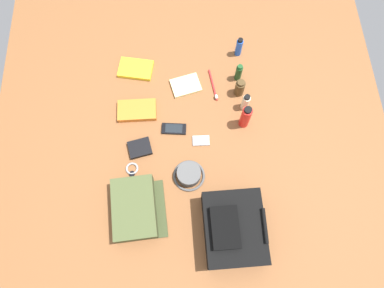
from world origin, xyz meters
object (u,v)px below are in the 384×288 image
Objects in this scene: paperback_novel at (136,69)px; travel_guidebook at (137,110)px; cell_phone at (174,129)px; notepad at (186,85)px; backpack at (233,229)px; toiletry_pouch at (135,208)px; media_player at (201,141)px; wallet at (140,148)px; bucket_hat at (189,175)px; cologne_bottle at (240,88)px; wristwatch at (132,169)px; shampoo_bottle at (239,73)px; sunscreen_spray at (246,117)px; lotion_bottle at (246,102)px; deodorant_spray at (239,47)px; toothbrush at (213,86)px.

travel_guidebook is (0.25, 0.01, 0.00)m from paperback_novel.
cell_phone is 0.86× the size of notepad.
cell_phone is (-0.51, -0.25, -0.07)m from backpack.
media_player is at bearing 135.89° from toiletry_pouch.
wallet is (-0.42, -0.42, -0.06)m from backpack.
cell_phone is (0.11, 0.19, -0.01)m from travel_guidebook.
bucket_hat is at bearing -145.05° from backpack.
paperback_novel reaches higher than media_player.
wristwatch is (0.40, -0.56, -0.05)m from cologne_bottle.
cologne_bottle is 0.74× the size of notepad.
shampoo_bottle is 0.42m from media_player.
paperback_novel is at bearing -121.67° from sunscreen_spray.
media_player is at bearing -52.80° from lotion_bottle.
media_player is at bearing -24.61° from deodorant_spray.
sunscreen_spray is (0.42, -0.01, 0.02)m from deodorant_spray.
cologne_bottle is 0.54m from travel_guidebook.
shampoo_bottle is at bearing -173.66° from lotion_bottle.
toothbrush is (-0.22, -0.14, -0.08)m from sunscreen_spray.
cologne_bottle is at bearing 119.09° from cell_phone.
bucket_hat reaches higher than wristwatch.
lotion_bottle is 1.64× the size of wristwatch.
lotion_bottle reaches higher than toothbrush.
deodorant_spray is at bearing 121.74° from wallet.
sunscreen_spray reaches higher than notepad.
travel_guidebook is (0.00, -0.56, -0.04)m from lotion_bottle.
paperback_novel is 0.29m from notepad.
paperback_novel is 2.34× the size of media_player.
cologne_bottle is at bearing 106.10° from wallet.
toothbrush is (-0.13, 0.41, -0.01)m from travel_guidebook.
paperback_novel is 0.41m from cell_phone.
lotion_bottle is at bearing 14.46° from cologne_bottle.
shampoo_bottle is 1.00× the size of lotion_bottle.
notepad is (-0.14, -0.30, -0.05)m from lotion_bottle.
media_player is (-0.33, 0.32, -0.04)m from toiletry_pouch.
lotion_bottle is 0.62× the size of toothbrush.
toothbrush is (0.12, 0.41, -0.00)m from paperback_novel.
sunscreen_spray is 0.37m from notepad.
notepad is at bearing -114.45° from lotion_bottle.
travel_guidebook is (-0.36, -0.25, -0.02)m from bucket_hat.
media_player is at bearing -39.11° from cologne_bottle.
cell_phone is 0.29m from wristwatch.
toothbrush reaches higher than cell_phone.
bucket_hat reaches higher than paperback_novel.
bucket_hat reaches higher than media_player.
wallet is (0.21, -0.54, -0.04)m from lotion_bottle.
wallet reaches higher than media_player.
travel_guidebook is at bearing -119.10° from media_player.
toothbrush is at bearing -106.90° from cologne_bottle.
deodorant_spray is at bearing 143.76° from toothbrush.
bucket_hat is at bearing -47.68° from sunscreen_spray.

